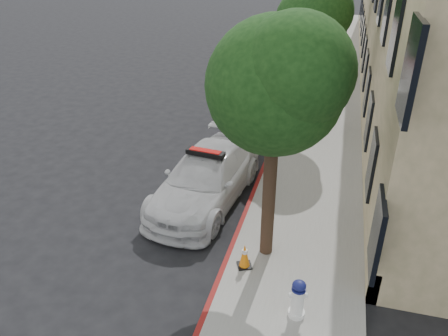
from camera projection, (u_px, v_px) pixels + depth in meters
ground at (181, 197)px, 12.98m from camera, size 120.00×120.00×0.00m
sidewalk at (325, 98)px, 20.63m from camera, size 3.20×50.00×0.15m
curb_strip at (293, 95)px, 20.99m from camera, size 0.12×50.00×0.15m
tree_near at (277, 85)px, 8.58m from camera, size 2.92×2.82×5.62m
tree_mid at (312, 22)px, 15.44m from camera, size 2.77×2.64×5.43m
police_car at (206, 178)px, 12.52m from camera, size 2.60×5.25×1.62m
parked_car_mid at (254, 108)px, 17.56m from camera, size 2.14×4.53×1.50m
parked_car_far at (276, 40)px, 29.31m from camera, size 1.91×4.14×1.31m
fire_hydrant at (298, 299)px, 8.56m from camera, size 0.37×0.34×0.88m
traffic_cone at (245, 255)px, 9.92m from camera, size 0.42×0.42×0.61m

